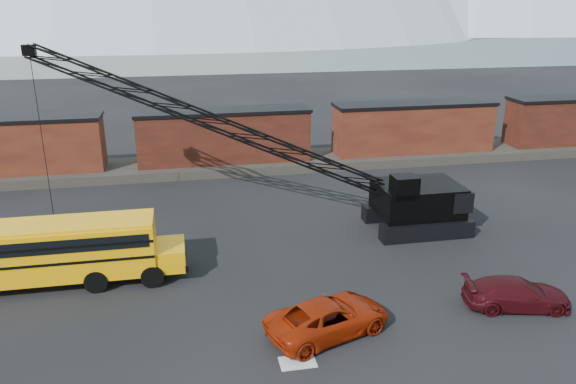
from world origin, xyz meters
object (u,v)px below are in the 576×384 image
Objects in this scene: school_bus at (56,250)px; maroon_suv at (517,293)px; red_pickup at (329,317)px; crawler_crane at (221,125)px.

maroon_suv is (20.56, -6.18, -1.11)m from school_bus.
crawler_crane is at bearing -4.99° from red_pickup.
red_pickup is 13.85m from crawler_crane.
crawler_crane is (-12.06, 11.88, 5.60)m from maroon_suv.
school_bus is 2.18× the size of red_pickup.
crawler_crane reaches higher than maroon_suv.
red_pickup is at bearing 104.24° from maroon_suv.
crawler_crane is at bearing 33.84° from school_bus.
red_pickup is at bearing -29.22° from school_bus.
school_bus is 2.48× the size of maroon_suv.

